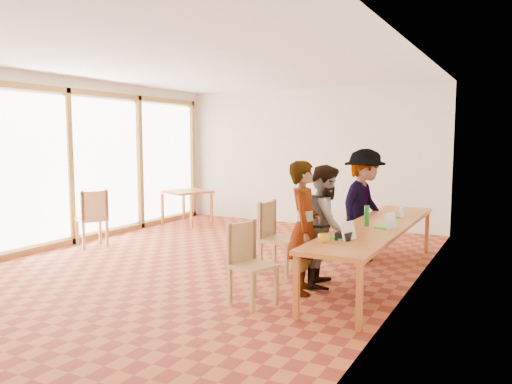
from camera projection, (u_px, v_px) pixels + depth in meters
ground at (208, 263)px, 7.68m from camera, size 8.00×8.00×0.00m
wall_back at (308, 157)px, 11.02m from camera, size 6.00×0.10×3.00m
wall_right at (411, 172)px, 6.10m from camera, size 0.10×8.00×3.00m
window_wall at (69, 162)px, 8.91m from camera, size 0.10×8.00×3.00m
ceiling at (206, 63)px, 7.35m from camera, size 6.00×8.00×0.04m
communal_table at (377, 228)px, 6.76m from camera, size 0.80×4.00×0.75m
side_table at (187, 194)px, 11.15m from camera, size 0.90×0.90×0.75m
chair_near at (247, 254)px, 5.80m from camera, size 0.56×0.56×0.50m
chair_mid at (273, 229)px, 7.10m from camera, size 0.49×0.49×0.54m
chair_far at (321, 226)px, 8.10m from camera, size 0.45×0.45×0.43m
chair_empty at (355, 222)px, 8.24m from camera, size 0.44×0.44×0.46m
chair_spare at (93, 212)px, 8.73m from camera, size 0.64×0.64×0.54m
person_near at (304, 227)px, 6.16m from camera, size 0.54×0.68×1.64m
person_mid at (326, 226)px, 6.46m from camera, size 0.76×0.89×1.58m
person_far at (364, 206)px, 7.67m from camera, size 0.81×1.22×1.76m
laptop_near at (345, 234)px, 5.77m from camera, size 0.28×0.30×0.21m
laptop_mid at (387, 224)px, 6.48m from camera, size 0.27×0.29×0.21m
laptop_far at (399, 214)px, 7.38m from camera, size 0.19×0.23×0.19m
yellow_mug at (324, 238)px, 5.59m from camera, size 0.13×0.13×0.10m
green_bottle at (367, 216)px, 6.61m from camera, size 0.07×0.07×0.28m
clear_glass at (346, 234)px, 5.84m from camera, size 0.07×0.07×0.09m
condiment_cup at (343, 227)px, 6.41m from camera, size 0.08×0.08×0.06m
pink_phone at (388, 206)px, 8.50m from camera, size 0.05×0.10×0.01m
black_pouch at (345, 235)px, 5.78m from camera, size 0.16×0.26×0.09m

